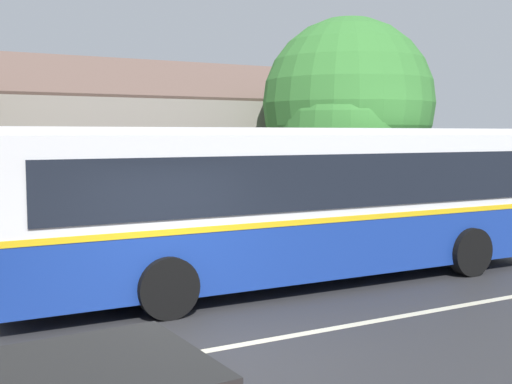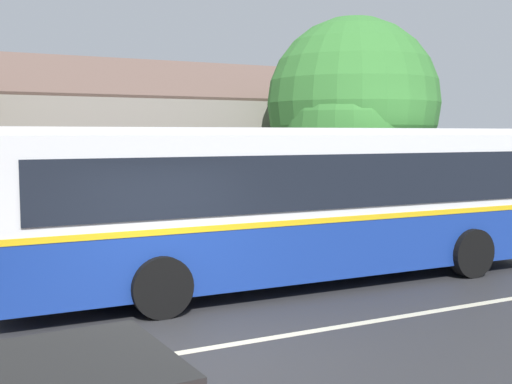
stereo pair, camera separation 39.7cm
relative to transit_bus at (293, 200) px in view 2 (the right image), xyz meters
name	(u,v)px [view 2 (the right image)]	position (x,y,z in m)	size (l,w,h in m)	color
ground_plane	(198,350)	(-3.19, -2.90, -1.63)	(300.00, 300.00, 0.00)	#2D2D30
sidewalk_far	(96,264)	(-3.19, 3.10, -1.56)	(60.00, 3.00, 0.15)	gray
lane_divider_stripe	(198,350)	(-3.19, -2.90, -1.63)	(60.00, 0.16, 0.01)	beige
transit_bus	(293,200)	(0.00, 0.00, 0.00)	(11.37, 2.87, 3.03)	navy
bench_down_street	(7,253)	(-5.05, 2.50, -1.05)	(1.90, 0.51, 0.94)	brown
street_tree_primary	(351,111)	(3.92, 3.62, 1.91)	(4.69, 4.69, 6.09)	#4C3828
bus_stop_sign	(456,181)	(6.31, 2.09, 0.01)	(0.36, 0.07, 2.40)	gray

